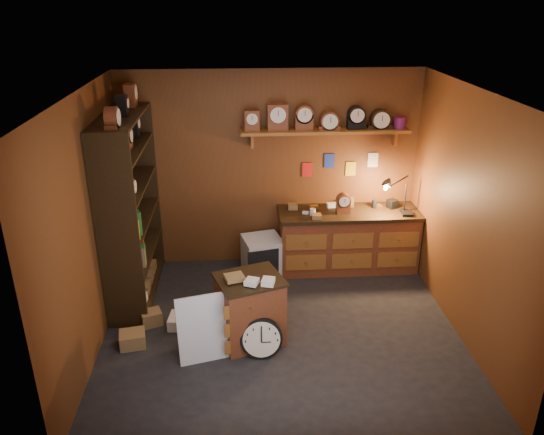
{
  "coord_description": "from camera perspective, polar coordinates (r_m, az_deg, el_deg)",
  "views": [
    {
      "loc": [
        -0.46,
        -5.07,
        3.58
      ],
      "look_at": [
        -0.08,
        0.35,
        1.27
      ],
      "focal_mm": 35.0,
      "sensor_mm": 36.0,
      "label": 1
    }
  ],
  "objects": [
    {
      "name": "room_shell",
      "position": [
        5.52,
        1.49,
        3.37
      ],
      "size": [
        4.02,
        3.62,
        2.71
      ],
      "color": "brown",
      "rests_on": "ground"
    },
    {
      "name": "white_panel",
      "position": [
        5.88,
        -7.09,
        -14.69
      ],
      "size": [
        0.59,
        0.29,
        0.75
      ],
      "primitive_type": "cube",
      "rotation": [
        -0.17,
        0.0,
        0.25
      ],
      "color": "silver",
      "rests_on": "ground"
    },
    {
      "name": "mini_fridge",
      "position": [
        7.27,
        -1.03,
        -4.13
      ],
      "size": [
        0.6,
        0.61,
        0.52
      ],
      "rotation": [
        0.0,
        0.0,
        0.23
      ],
      "color": "silver",
      "rests_on": "ground"
    },
    {
      "name": "floor_box_a",
      "position": [
        6.14,
        -14.77,
        -12.54
      ],
      "size": [
        0.31,
        0.27,
        0.17
      ],
      "primitive_type": "cube",
      "rotation": [
        0.0,
        0.0,
        0.18
      ],
      "color": "olive",
      "rests_on": "ground"
    },
    {
      "name": "floor_box_b",
      "position": [
        6.35,
        -9.94,
        -10.9
      ],
      "size": [
        0.26,
        0.3,
        0.14
      ],
      "primitive_type": "cube",
      "rotation": [
        0.0,
        0.0,
        -0.12
      ],
      "color": "white",
      "rests_on": "ground"
    },
    {
      "name": "workbench",
      "position": [
        7.4,
        8.2,
        -2.03
      ],
      "size": [
        1.93,
        0.66,
        1.36
      ],
      "color": "brown",
      "rests_on": "ground"
    },
    {
      "name": "shelving_unit",
      "position": [
        6.62,
        -15.33,
        1.61
      ],
      "size": [
        0.47,
        1.6,
        2.58
      ],
      "color": "black",
      "rests_on": "ground"
    },
    {
      "name": "floor_box_c",
      "position": [
        6.44,
        -12.85,
        -10.47
      ],
      "size": [
        0.28,
        0.26,
        0.17
      ],
      "primitive_type": "cube",
      "rotation": [
        0.0,
        0.0,
        0.35
      ],
      "color": "olive",
      "rests_on": "ground"
    },
    {
      "name": "big_round_clock",
      "position": [
        5.72,
        -1.15,
        -12.88
      ],
      "size": [
        0.45,
        0.16,
        0.45
      ],
      "color": "black",
      "rests_on": "ground"
    },
    {
      "name": "floor",
      "position": [
        6.22,
        1.0,
        -12.08
      ],
      "size": [
        4.0,
        4.0,
        0.0
      ],
      "primitive_type": "plane",
      "color": "black",
      "rests_on": "ground"
    },
    {
      "name": "low_cabinet",
      "position": [
        5.85,
        -2.38,
        -9.61
      ],
      "size": [
        0.83,
        0.77,
        0.87
      ],
      "rotation": [
        0.0,
        0.0,
        0.33
      ],
      "color": "brown",
      "rests_on": "ground"
    }
  ]
}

